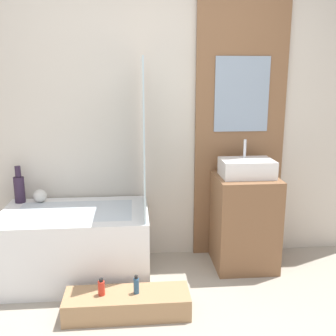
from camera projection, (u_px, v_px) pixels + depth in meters
wall_tiled_back at (148, 115)px, 3.44m from camera, size 4.20×0.06×2.60m
wall_wood_accent at (240, 114)px, 3.46m from camera, size 0.80×0.04×2.60m
bathtub at (76, 244)px, 3.22m from camera, size 1.18×0.73×0.58m
glass_shower_screen at (143, 137)px, 3.03m from camera, size 0.01×0.64×1.19m
wooden_step_bench at (127, 304)px, 2.75m from camera, size 0.87×0.28×0.16m
vanity_cabinet at (244, 221)px, 3.41m from camera, size 0.52×0.50×0.81m
sink at (247, 168)px, 3.30m from camera, size 0.44×0.31×0.30m
vase_tall_dark at (19, 188)px, 3.34m from camera, size 0.09×0.09×0.32m
vase_round_light at (40, 196)px, 3.36m from camera, size 0.11×0.11×0.11m
bottle_soap_primary at (101, 288)px, 2.70m from camera, size 0.05×0.05×0.12m
bottle_soap_secondary at (136, 285)px, 2.72m from camera, size 0.04×0.04×0.13m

